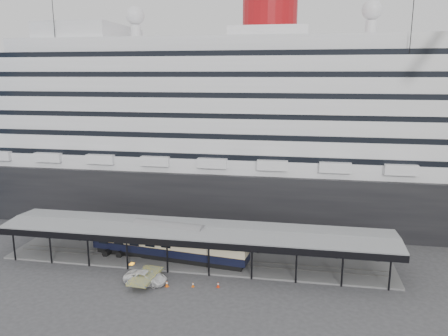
{
  "coord_description": "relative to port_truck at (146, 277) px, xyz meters",
  "views": [
    {
      "loc": [
        14.37,
        -52.3,
        26.59
      ],
      "look_at": [
        3.7,
        8.0,
        13.38
      ],
      "focal_mm": 35.0,
      "sensor_mm": 36.0,
      "label": 1
    }
  ],
  "objects": [
    {
      "name": "port_truck",
      "position": [
        0.0,
        0.0,
        0.0
      ],
      "size": [
        5.8,
        3.09,
        1.55
      ],
      "primitive_type": "imported",
      "rotation": [
        0.0,
        0.0,
        1.48
      ],
      "color": "white",
      "rests_on": "ground"
    },
    {
      "name": "traffic_cone_mid",
      "position": [
        9.48,
        0.49,
        -0.4
      ],
      "size": [
        0.51,
        0.51,
        0.76
      ],
      "rotation": [
        0.0,
        0.0,
        -0.39
      ],
      "color": "red",
      "rests_on": "ground"
    },
    {
      "name": "traffic_cone_left",
      "position": [
        3.0,
        -0.46,
        -0.36
      ],
      "size": [
        0.56,
        0.56,
        0.83
      ],
      "rotation": [
        0.0,
        0.0,
        -0.39
      ],
      "color": "#E8590C",
      "rests_on": "ground"
    },
    {
      "name": "platform_canopy",
      "position": [
        4.76,
        7.59,
        1.59
      ],
      "size": [
        56.0,
        9.18,
        5.3
      ],
      "color": "slate",
      "rests_on": "ground"
    },
    {
      "name": "traffic_cone_right",
      "position": [
        6.3,
        0.03,
        -0.44
      ],
      "size": [
        0.41,
        0.41,
        0.68
      ],
      "rotation": [
        0.0,
        0.0,
        -0.21
      ],
      "color": "#D9590C",
      "rests_on": "ground"
    },
    {
      "name": "cruise_ship",
      "position": [
        4.81,
        34.59,
        17.57
      ],
      "size": [
        130.0,
        30.0,
        43.9
      ],
      "color": "black",
      "rests_on": "ground"
    },
    {
      "name": "pullman_carriage",
      "position": [
        0.86,
        7.59,
        2.03
      ],
      "size": [
        23.84,
        6.13,
        23.22
      ],
      "rotation": [
        0.0,
        0.0,
        -0.13
      ],
      "color": "black",
      "rests_on": "ground"
    },
    {
      "name": "ground",
      "position": [
        4.76,
        2.59,
        -0.78
      ],
      "size": [
        200.0,
        200.0,
        0.0
      ],
      "primitive_type": "plane",
      "color": "#37373A",
      "rests_on": "ground"
    }
  ]
}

